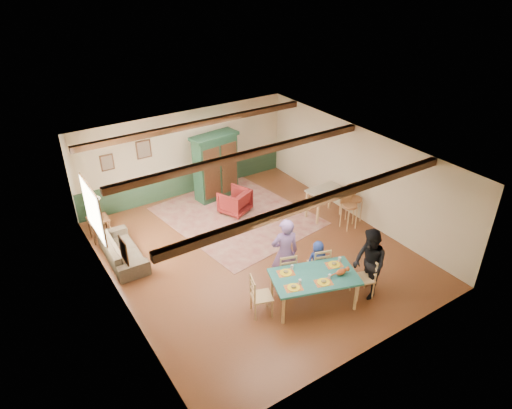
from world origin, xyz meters
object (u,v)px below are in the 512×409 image
end_table (100,229)px  counter_table (324,203)px  dining_chair_far_left (285,269)px  person_child (317,261)px  cat (341,271)px  bar_stool_right (354,203)px  table_lamp (96,209)px  armoire (215,167)px  armchair (235,201)px  dining_chair_end_left (262,296)px  person_man (285,253)px  dining_table (313,290)px  dining_chair_end_right (363,278)px  dining_chair_far_right (319,264)px  bar_stool_left (349,210)px  person_woman (369,264)px  sofa (122,250)px

end_table → counter_table: (5.87, -2.36, 0.12)m
dining_chair_far_left → person_child: 0.83m
cat → bar_stool_right: (2.74, 2.41, -0.30)m
cat → table_lamp: 6.57m
armoire → armchair: (-0.02, -1.16, -0.68)m
dining_chair_end_left → end_table: (-2.05, 4.80, -0.16)m
person_man → armchair: size_ratio=2.20×
dining_table → dining_chair_end_right: dining_chair_end_right is taller
armoire → end_table: armoire is taller
person_child → counter_table: size_ratio=0.97×
dining_table → armchair: 4.47m
table_lamp → dining_chair_end_left: bearing=-66.9°
dining_chair_far_right → dining_chair_end_left: same height
dining_chair_far_right → person_man: size_ratio=0.55×
dining_chair_end_right → bar_stool_left: size_ratio=0.85×
armchair → person_woman: bearing=73.7°
dining_chair_far_right → armoire: (0.02, 5.01, 0.56)m
armchair → counter_table: bearing=118.7°
dining_chair_end_left → end_table: bearing=41.3°
table_lamp → armchair: bearing=-11.1°
dining_table → dining_chair_far_right: bearing=42.7°
sofa → bar_stool_left: bar_stool_left is taller
dining_chair_far_right → armchair: 3.85m
dining_table → end_table: 6.07m
person_man → person_woman: (1.35, -1.31, -0.04)m
cat → sofa: bearing=147.9°
dining_chair_far_left → dining_table: bearing=119.1°
person_child → dining_chair_far_left: bearing=5.7°
dining_chair_far_left → dining_chair_end_left: bearing=43.8°
dining_table → person_man: 1.05m
cat → armoire: (0.14, 5.86, 0.18)m
person_woman → end_table: 7.11m
armchair → sofa: 3.63m
person_woman → table_lamp: (-4.39, 5.57, 0.10)m
end_table → bar_stool_right: bar_stool_right is taller
sofa → armchair: bearing=-80.4°
dining_table → armchair: (0.62, 4.43, -0.02)m
dining_chair_end_left → counter_table: (3.82, 2.44, -0.05)m
dining_chair_far_left → sofa: size_ratio=0.49×
dining_chair_end_left → person_woman: bearing=-90.0°
table_lamp → person_woman: bearing=-51.7°
dining_chair_end_left → end_table: 5.22m
table_lamp → armoire: bearing=6.2°
person_child → table_lamp: table_lamp is taller
table_lamp → dining_table: bearing=-58.5°
person_woman → armoire: bearing=-156.3°
armchair → sofa: armchair is taller
cat → table_lamp: (-3.68, 5.44, 0.08)m
dining_chair_end_right → armoire: size_ratio=0.47×
dining_chair_far_right → bar_stool_right: bar_stool_right is taller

